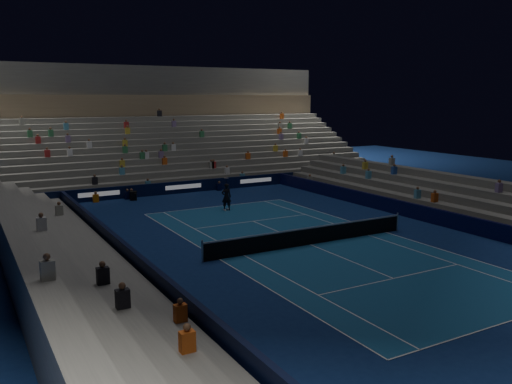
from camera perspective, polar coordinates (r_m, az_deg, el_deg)
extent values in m
plane|color=navy|center=(29.48, 5.78, -5.61)|extent=(90.00, 90.00, 0.00)
cube|color=navy|center=(29.48, 5.78, -5.60)|extent=(10.97, 23.77, 0.01)
cube|color=black|center=(45.38, -7.80, 0.53)|extent=(44.00, 0.25, 1.00)
cube|color=#080932|center=(35.71, 18.63, -2.49)|extent=(0.25, 37.00, 1.00)
cube|color=black|center=(25.21, -12.67, -7.34)|extent=(0.25, 37.00, 1.00)
cube|color=slate|center=(46.34, -8.25, 0.40)|extent=(44.00, 1.00, 0.50)
cube|color=slate|center=(47.22, -8.70, 0.88)|extent=(44.00, 1.00, 1.00)
cube|color=slate|center=(48.10, -9.14, 1.34)|extent=(44.00, 1.00, 1.50)
cube|color=slate|center=(49.00, -9.55, 1.78)|extent=(44.00, 1.00, 2.00)
cube|color=slate|center=(49.90, -9.96, 2.20)|extent=(44.00, 1.00, 2.50)
cube|color=slate|center=(50.80, -10.35, 2.61)|extent=(44.00, 1.00, 3.00)
cube|color=slate|center=(51.71, -10.72, 3.01)|extent=(44.00, 1.00, 3.50)
cube|color=slate|center=(52.62, -11.09, 3.39)|extent=(44.00, 1.00, 4.00)
cube|color=slate|center=(53.54, -11.44, 3.76)|extent=(44.00, 1.00, 4.50)
cube|color=slate|center=(54.46, -11.78, 4.12)|extent=(44.00, 1.00, 5.00)
cube|color=slate|center=(55.38, -12.10, 4.46)|extent=(44.00, 1.00, 5.50)
cube|color=slate|center=(56.31, -12.42, 4.79)|extent=(44.00, 1.00, 6.00)
cube|color=#7F6B4F|center=(57.15, -12.91, 8.97)|extent=(44.00, 0.60, 2.20)
cube|color=#4C4C49|center=(58.52, -13.41, 11.52)|extent=(44.00, 2.40, 3.00)
cube|color=slate|center=(36.35, 19.45, -2.73)|extent=(1.00, 37.00, 0.50)
cube|color=slate|center=(37.05, 20.50, -2.16)|extent=(1.00, 37.00, 1.00)
cube|color=slate|center=(37.76, 21.50, -1.62)|extent=(1.00, 37.00, 1.50)
cube|color=slate|center=(38.49, 22.46, -1.09)|extent=(1.00, 37.00, 2.00)
cube|color=slate|center=(39.23, 23.39, -0.59)|extent=(1.00, 37.00, 2.50)
cube|color=slate|center=(25.08, -14.41, -8.11)|extent=(1.00, 37.00, 0.50)
cube|color=slate|center=(24.79, -16.69, -7.83)|extent=(1.00, 37.00, 1.00)
cube|color=slate|center=(24.53, -19.01, -7.53)|extent=(1.00, 37.00, 1.50)
cube|color=slate|center=(24.32, -21.37, -7.22)|extent=(1.00, 37.00, 2.00)
cube|color=slate|center=(24.14, -23.77, -6.89)|extent=(1.00, 37.00, 2.50)
cylinder|color=#B2B2B7|center=(26.28, -5.74, -6.31)|extent=(0.10, 0.10, 1.10)
cylinder|color=#B2B2B7|center=(33.36, 14.83, -3.07)|extent=(0.10, 0.10, 1.10)
cube|color=black|center=(29.36, 5.80, -4.76)|extent=(12.80, 0.03, 0.90)
cube|color=white|center=(29.24, 5.82, -3.83)|extent=(12.80, 0.04, 0.08)
imported|color=black|center=(37.96, -3.17, -0.53)|extent=(0.77, 0.56, 1.94)
cube|color=black|center=(42.93, -12.94, -0.39)|extent=(0.69, 0.76, 0.68)
cylinder|color=black|center=(42.44, -12.76, -0.22)|extent=(0.26, 0.38, 0.16)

